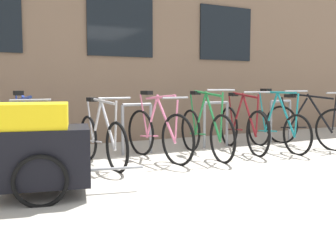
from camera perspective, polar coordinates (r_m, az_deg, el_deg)
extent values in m
plane|color=#B2ADA0|center=(4.34, 6.59, -9.76)|extent=(42.00, 42.00, 0.00)
cube|color=#7A604C|center=(10.88, -13.93, 14.47)|extent=(28.00, 7.48, 5.85)
cube|color=black|center=(7.18, -7.39, 13.95)|extent=(1.30, 0.04, 1.16)
cube|color=black|center=(8.25, 9.04, 12.75)|extent=(1.30, 0.04, 1.16)
cylinder|color=gray|center=(5.49, -22.08, -2.76)|extent=(0.05, 0.05, 0.79)
cylinder|color=gray|center=(5.55, -17.13, -2.54)|extent=(0.05, 0.05, 0.79)
cylinder|color=gray|center=(5.48, -19.71, 1.47)|extent=(0.48, 0.05, 0.05)
cylinder|color=gray|center=(5.79, -7.08, -2.06)|extent=(0.05, 0.05, 0.79)
cylinder|color=gray|center=(5.95, -2.71, -1.83)|extent=(0.05, 0.05, 0.79)
cylinder|color=gray|center=(5.83, -4.89, 1.94)|extent=(0.48, 0.05, 0.05)
cylinder|color=gray|center=(6.42, 5.70, -1.35)|extent=(0.05, 0.05, 0.79)
cylinder|color=gray|center=(6.68, 9.20, -1.14)|extent=(0.05, 0.05, 0.79)
cylinder|color=gray|center=(6.52, 7.52, 2.23)|extent=(0.48, 0.05, 0.05)
cylinder|color=gray|center=(7.32, 15.76, -0.74)|extent=(0.05, 0.05, 0.79)
cylinder|color=gray|center=(7.64, 18.45, -0.58)|extent=(0.05, 0.05, 0.79)
cylinder|color=gray|center=(7.45, 17.21, 2.39)|extent=(0.48, 0.05, 0.05)
torus|color=black|center=(6.21, 3.53, -2.10)|extent=(0.09, 0.72, 0.72)
torus|color=black|center=(5.26, 8.48, -3.42)|extent=(0.09, 0.72, 0.72)
cylinder|color=#1E7238|center=(5.48, 6.99, 0.17)|extent=(0.07, 0.52, 0.74)
cylinder|color=#1E7238|center=(5.86, 5.03, 0.22)|extent=(0.07, 0.39, 0.68)
cylinder|color=#1E7238|center=(5.62, 6.16, 3.67)|extent=(0.10, 0.84, 0.09)
cylinder|color=#1E7238|center=(5.97, 4.62, -2.64)|extent=(0.06, 0.54, 0.07)
cylinder|color=#1E7238|center=(6.09, 3.91, 0.65)|extent=(0.04, 0.20, 0.62)
cylinder|color=#1E7238|center=(5.25, 8.39, 0.22)|extent=(0.03, 0.08, 0.67)
cube|color=black|center=(6.00, 4.29, 3.79)|extent=(0.11, 0.21, 0.06)
cylinder|color=gray|center=(5.25, 8.30, 4.19)|extent=(0.44, 0.06, 0.03)
torus|color=black|center=(6.92, 14.00, -1.70)|extent=(0.08, 0.67, 0.67)
torus|color=black|center=(6.14, 19.53, -2.67)|extent=(0.08, 0.67, 0.67)
cylinder|color=teal|center=(6.32, 17.95, 0.40)|extent=(0.07, 0.48, 0.73)
cylinder|color=teal|center=(6.62, 15.79, 0.66)|extent=(0.06, 0.36, 0.73)
cylinder|color=teal|center=(6.43, 17.11, 3.69)|extent=(0.09, 0.78, 0.04)
cylinder|color=teal|center=(6.72, 15.26, -2.12)|extent=(0.06, 0.51, 0.07)
cylinder|color=teal|center=(6.82, 14.51, 1.01)|extent=(0.04, 0.20, 0.68)
cylinder|color=teal|center=(6.13, 19.46, 0.44)|extent=(0.03, 0.08, 0.67)
cube|color=black|center=(6.73, 15.03, 4.06)|extent=(0.11, 0.21, 0.06)
cylinder|color=gray|center=(6.13, 19.41, 3.83)|extent=(0.44, 0.06, 0.03)
torus|color=black|center=(5.30, -22.43, -3.53)|extent=(0.11, 0.74, 0.74)
torus|color=black|center=(4.33, -20.31, -5.31)|extent=(0.11, 0.74, 0.74)
cylinder|color=#233893|center=(4.56, -21.08, -1.63)|extent=(0.08, 0.48, 0.63)
cylinder|color=#233893|center=(4.94, -21.91, -0.80)|extent=(0.07, 0.35, 0.69)
cylinder|color=#233893|center=(4.70, -21.57, 2.65)|extent=(0.11, 0.77, 0.10)
cylinder|color=#233893|center=(5.06, -21.97, -4.21)|extent=(0.07, 0.50, 0.08)
cylinder|color=#233893|center=(5.18, -22.38, -0.27)|extent=(0.04, 0.20, 0.63)
cylinder|color=#233893|center=(4.32, -20.49, -1.62)|extent=(0.04, 0.08, 0.56)
cube|color=black|center=(5.07, -22.35, 3.48)|extent=(0.12, 0.21, 0.06)
cylinder|color=gray|center=(4.32, -20.67, 2.47)|extent=(0.44, 0.07, 0.03)
torus|color=black|center=(5.65, -12.34, -3.16)|extent=(0.12, 0.67, 0.67)
torus|color=black|center=(4.70, -8.00, -4.72)|extent=(0.12, 0.67, 0.67)
cylinder|color=#B7B7BC|center=(4.92, -9.41, -1.09)|extent=(0.09, 0.50, 0.66)
cylinder|color=#B7B7BC|center=(5.29, -11.10, -0.93)|extent=(0.08, 0.37, 0.62)
cylinder|color=#B7B7BC|center=(5.05, -10.20, 2.46)|extent=(0.13, 0.81, 0.08)
cylinder|color=#B7B7BC|center=(5.41, -11.40, -3.75)|extent=(0.08, 0.52, 0.07)
cylinder|color=#B7B7BC|center=(5.53, -12.08, -0.45)|extent=(0.05, 0.20, 0.56)
cylinder|color=#B7B7BC|center=(4.68, -8.17, -1.09)|extent=(0.04, 0.08, 0.60)
cube|color=black|center=(5.43, -11.81, 2.69)|extent=(0.12, 0.21, 0.06)
cylinder|color=gray|center=(4.68, -8.35, 2.92)|extent=(0.44, 0.08, 0.03)
torus|color=black|center=(6.80, 9.46, -1.46)|extent=(0.18, 0.73, 0.73)
torus|color=black|center=(5.84, 13.84, -2.59)|extent=(0.18, 0.73, 0.73)
cylinder|color=maroon|center=(6.07, 12.56, 0.40)|extent=(0.13, 0.52, 0.69)
cylinder|color=maroon|center=(6.45, 10.81, 0.45)|extent=(0.11, 0.39, 0.63)
cylinder|color=maroon|center=(6.21, 11.84, 3.36)|extent=(0.20, 0.85, 0.09)
cylinder|color=maroon|center=(6.56, 10.43, -1.94)|extent=(0.13, 0.54, 0.08)
cylinder|color=maroon|center=(6.69, 9.81, 0.85)|extent=(0.06, 0.20, 0.57)
cylinder|color=maroon|center=(5.83, 13.79, 0.45)|extent=(0.04, 0.08, 0.62)
cube|color=black|center=(6.60, 10.17, 3.49)|extent=(0.14, 0.22, 0.06)
cylinder|color=gray|center=(5.83, 13.74, 3.80)|extent=(0.44, 0.11, 0.03)
torus|color=black|center=(7.32, 17.25, -1.16)|extent=(0.18, 0.73, 0.74)
torus|color=black|center=(6.75, 24.66, -1.89)|extent=(0.18, 0.73, 0.74)
cylinder|color=black|center=(6.87, 22.59, 0.58)|extent=(0.13, 0.52, 0.67)
cylinder|color=black|center=(7.10, 19.64, 0.51)|extent=(0.11, 0.39, 0.60)
cylinder|color=black|center=(6.95, 21.40, 3.05)|extent=(0.19, 0.84, 0.11)
cylinder|color=black|center=(7.17, 18.99, -1.54)|extent=(0.13, 0.54, 0.08)
cylinder|color=black|center=(7.25, 17.88, 0.86)|extent=(0.06, 0.20, 0.53)
cylinder|color=black|center=(6.74, 24.57, 0.65)|extent=(0.04, 0.08, 0.60)
cube|color=black|center=(7.18, 18.53, 3.15)|extent=(0.14, 0.22, 0.06)
cylinder|color=gray|center=(6.73, 24.48, 3.46)|extent=(0.44, 0.11, 0.03)
torus|color=black|center=(5.83, -4.30, -2.47)|extent=(0.18, 0.73, 0.73)
torus|color=black|center=(5.06, 1.51, -3.59)|extent=(0.18, 0.73, 0.73)
cylinder|color=pink|center=(5.24, -0.27, -0.54)|extent=(0.12, 0.45, 0.63)
cylinder|color=pink|center=(5.53, -2.49, 0.04)|extent=(0.10, 0.33, 0.68)
cylinder|color=pink|center=(5.34, -1.22, 3.12)|extent=(0.17, 0.72, 0.09)
cylinder|color=pink|center=(5.64, -3.00, -2.99)|extent=(0.11, 0.47, 0.08)
cylinder|color=pink|center=(5.72, -3.83, 0.47)|extent=(0.06, 0.20, 0.62)
cylinder|color=pink|center=(5.05, 1.34, -0.46)|extent=(0.04, 0.08, 0.56)
cube|color=black|center=(5.63, -3.35, 3.81)|extent=(0.14, 0.22, 0.06)
cylinder|color=gray|center=(5.05, 1.17, 3.03)|extent=(0.44, 0.11, 0.03)
cube|color=black|center=(3.83, -18.96, -5.75)|extent=(1.00, 0.77, 0.56)
cube|color=yellow|center=(3.78, -20.49, 0.20)|extent=(0.78, 0.69, 0.24)
torus|color=black|center=(4.18, -18.52, -7.29)|extent=(0.50, 0.14, 0.50)
torus|color=black|center=(3.54, -19.33, -9.52)|extent=(0.50, 0.14, 0.50)
cylinder|color=gray|center=(3.87, -8.02, -7.95)|extent=(0.54, 0.14, 0.03)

